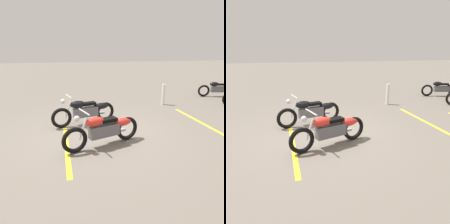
{
  "view_description": "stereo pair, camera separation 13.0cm",
  "coord_description": "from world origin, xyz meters",
  "views": [
    {
      "loc": [
        -0.72,
        -6.19,
        2.57
      ],
      "look_at": [
        0.48,
        0.0,
        0.65
      ],
      "focal_mm": 35.14,
      "sensor_mm": 36.0,
      "label": 1
    },
    {
      "loc": [
        -0.85,
        -6.16,
        2.57
      ],
      "look_at": [
        0.48,
        0.0,
        0.65
      ],
      "focal_mm": 35.14,
      "sensor_mm": 36.0,
      "label": 2
    }
  ],
  "objects": [
    {
      "name": "ground_plane",
      "position": [
        0.0,
        0.0,
        0.0
      ],
      "size": [
        60.0,
        60.0,
        0.0
      ],
      "primitive_type": "plane",
      "color": "slate"
    },
    {
      "name": "bollard_post",
      "position": [
        3.37,
        2.8,
        0.47
      ],
      "size": [
        0.14,
        0.14,
        0.93
      ],
      "primitive_type": "cylinder",
      "color": "white",
      "rests_on": "ground"
    },
    {
      "name": "motorcycle_bright_foreground",
      "position": [
        0.11,
        -0.87,
        0.46
      ],
      "size": [
        2.14,
        0.91,
        1.04
      ],
      "rotation": [
        0.0,
        0.0,
        3.49
      ],
      "color": "black",
      "rests_on": "ground"
    },
    {
      "name": "motorcycle_dark_foreground",
      "position": [
        -0.24,
        0.91,
        0.46
      ],
      "size": [
        2.17,
        0.85,
        1.04
      ],
      "rotation": [
        0.0,
        0.0,
        3.43
      ],
      "color": "black",
      "rests_on": "ground"
    },
    {
      "name": "motorcycle_row_far_right",
      "position": [
        6.89,
        3.79,
        0.42
      ],
      "size": [
        2.01,
        0.54,
        0.76
      ],
      "rotation": [
        0.0,
        0.0,
        2.93
      ],
      "color": "black",
      "rests_on": "ground"
    },
    {
      "name": "parking_stripe_near",
      "position": [
        -0.89,
        -0.73,
        0.0
      ],
      "size": [
        0.26,
        3.2,
        0.01
      ],
      "primitive_type": "cube",
      "rotation": [
        0.0,
        0.0,
        1.61
      ],
      "color": "yellow",
      "rests_on": "ground"
    },
    {
      "name": "parking_stripe_mid",
      "position": [
        3.68,
        0.35,
        0.0
      ],
      "size": [
        0.26,
        3.2,
        0.01
      ],
      "primitive_type": "cube",
      "rotation": [
        0.0,
        0.0,
        1.61
      ],
      "color": "yellow",
      "rests_on": "ground"
    }
  ]
}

